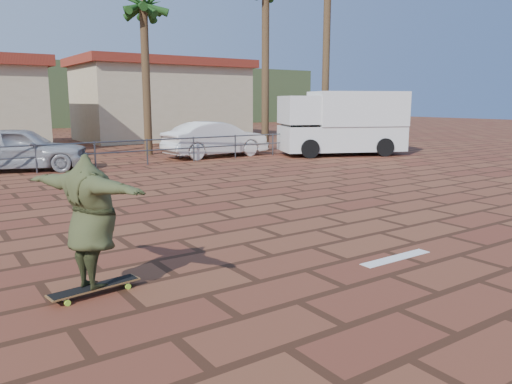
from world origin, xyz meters
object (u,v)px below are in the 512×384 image
Objects in this scene: campervan at (343,122)px; car_white at (216,139)px; longboard at (95,288)px; car_silver at (20,149)px; skateboarder at (91,221)px.

car_white is at bearing 176.79° from campervan.
longboard is 0.20× the size of campervan.
car_silver is 7.95m from car_white.
car_white is at bearing -57.27° from skateboarder.
skateboarder is at bearing 172.40° from longboard.
car_silver is at bearing -27.65° from skateboarder.
campervan is at bearing 28.12° from longboard.
car_white is at bearing -67.91° from car_silver.
campervan is at bearing -118.78° from car_white.
car_silver is at bearing 87.43° from car_white.
skateboarder is at bearing 141.97° from car_white.
car_white is (7.95, 0.00, -0.01)m from car_silver.
longboard is 16.01m from car_white.
campervan is (14.45, 10.48, 1.40)m from longboard.
skateboarder is at bearing -163.75° from car_silver.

